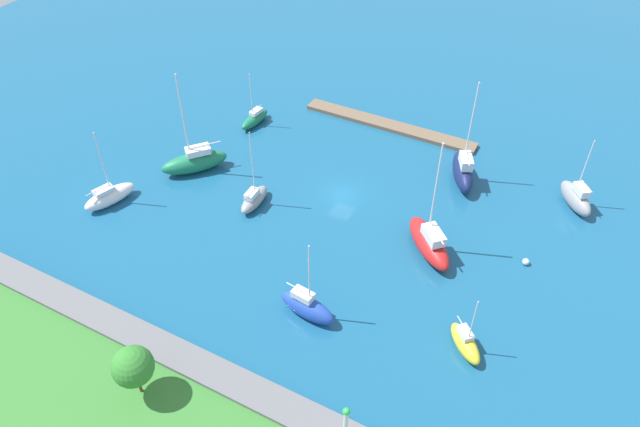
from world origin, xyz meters
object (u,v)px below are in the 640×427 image
at_px(sailboat_blue_far_south, 307,306).
at_px(sailboat_white_by_breakwater, 109,196).
at_px(sailboat_red_mid_basin, 429,242).
at_px(sailboat_green_center_basin, 195,161).
at_px(sailboat_yellow_near_pier, 465,343).
at_px(pier_dock, 389,125).
at_px(harbor_beacon, 346,421).
at_px(sailboat_gray_west_end, 254,199).
at_px(sailboat_navy_lone_north, 463,170).
at_px(sailboat_gray_inner_mooring, 576,197).
at_px(sailboat_green_east_end, 255,119).
at_px(park_tree_midwest, 133,367).

relative_size(sailboat_blue_far_south, sailboat_white_by_breakwater, 0.98).
xyz_separation_m(sailboat_red_mid_basin, sailboat_green_center_basin, (29.77, -0.08, -0.04)).
bearing_deg(sailboat_yellow_near_pier, sailboat_white_by_breakwater, -135.86).
bearing_deg(sailboat_red_mid_basin, pier_dock, -12.00).
xyz_separation_m(sailboat_blue_far_south, sailboat_green_center_basin, (22.71, -13.26, 0.12)).
xyz_separation_m(harbor_beacon, sailboat_white_by_breakwater, (36.23, -13.63, -2.62)).
distance_m(sailboat_gray_west_end, sailboat_white_by_breakwater, 16.35).
relative_size(sailboat_gray_west_end, sailboat_red_mid_basin, 0.72).
relative_size(harbor_beacon, sailboat_navy_lone_north, 0.29).
bearing_deg(sailboat_gray_inner_mooring, pier_dock, 39.73).
bearing_deg(sailboat_gray_inner_mooring, sailboat_red_mid_basin, 102.33).
xyz_separation_m(sailboat_gray_west_end, sailboat_green_center_basin, (9.79, -2.15, 0.45)).
xyz_separation_m(pier_dock, sailboat_navy_lone_north, (-12.13, 6.79, 1.32)).
distance_m(sailboat_green_east_end, sailboat_blue_far_south, 33.47).
xyz_separation_m(sailboat_green_east_end, sailboat_white_by_breakwater, (5.63, 21.53, 0.17)).
bearing_deg(sailboat_red_mid_basin, sailboat_blue_far_south, 107.17).
relative_size(sailboat_green_east_end, sailboat_red_mid_basin, 0.57).
xyz_separation_m(sailboat_gray_west_end, sailboat_green_east_end, (8.98, -14.19, -0.05)).
xyz_separation_m(sailboat_gray_west_end, sailboat_yellow_near_pier, (-27.02, 7.99, 0.02)).
relative_size(pier_dock, park_tree_midwest, 4.69).
bearing_deg(harbor_beacon, sailboat_green_east_end, -48.96).
xyz_separation_m(park_tree_midwest, sailboat_red_mid_basin, (-14.76, -27.11, -3.14)).
bearing_deg(sailboat_navy_lone_north, pier_dock, 35.38).
xyz_separation_m(pier_dock, sailboat_gray_west_end, (7.23, 21.96, 0.64)).
distance_m(harbor_beacon, sailboat_navy_lone_north, 36.26).
height_order(sailboat_green_east_end, sailboat_gray_inner_mooring, sailboat_gray_inner_mooring).
distance_m(sailboat_red_mid_basin, sailboat_white_by_breakwater, 35.85).
bearing_deg(sailboat_yellow_near_pier, sailboat_red_mid_basin, 170.04).
bearing_deg(sailboat_green_east_end, sailboat_gray_inner_mooring, 97.70).
bearing_deg(sailboat_yellow_near_pier, pier_dock, 168.50).
height_order(sailboat_red_mid_basin, sailboat_gray_inner_mooring, sailboat_red_mid_basin).
relative_size(park_tree_midwest, sailboat_green_east_end, 0.67).
height_order(harbor_beacon, sailboat_gray_inner_mooring, sailboat_gray_inner_mooring).
distance_m(sailboat_red_mid_basin, sailboat_blue_far_south, 14.95).
relative_size(sailboat_gray_west_end, sailboat_green_east_end, 1.26).
height_order(sailboat_green_east_end, sailboat_white_by_breakwater, sailboat_white_by_breakwater).
bearing_deg(sailboat_white_by_breakwater, park_tree_midwest, -114.16).
distance_m(sailboat_green_east_end, sailboat_white_by_breakwater, 22.25).
height_order(sailboat_green_east_end, sailboat_green_center_basin, sailboat_green_center_basin).
xyz_separation_m(harbor_beacon, sailboat_navy_lone_north, (2.25, -36.13, -2.06)).
bearing_deg(harbor_beacon, park_tree_midwest, 13.96).
bearing_deg(sailboat_gray_inner_mooring, park_tree_midwest, 109.15).
relative_size(park_tree_midwest, sailboat_yellow_near_pier, 0.75).
xyz_separation_m(pier_dock, sailboat_gray_inner_mooring, (-24.77, 5.33, 1.03)).
distance_m(harbor_beacon, sailboat_white_by_breakwater, 38.79).
distance_m(pier_dock, sailboat_green_center_basin, 26.14).
distance_m(harbor_beacon, sailboat_gray_inner_mooring, 39.07).
height_order(sailboat_white_by_breakwater, sailboat_green_center_basin, sailboat_green_center_basin).
height_order(harbor_beacon, sailboat_green_east_end, sailboat_green_east_end).
distance_m(sailboat_yellow_near_pier, sailboat_green_center_basin, 38.18).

